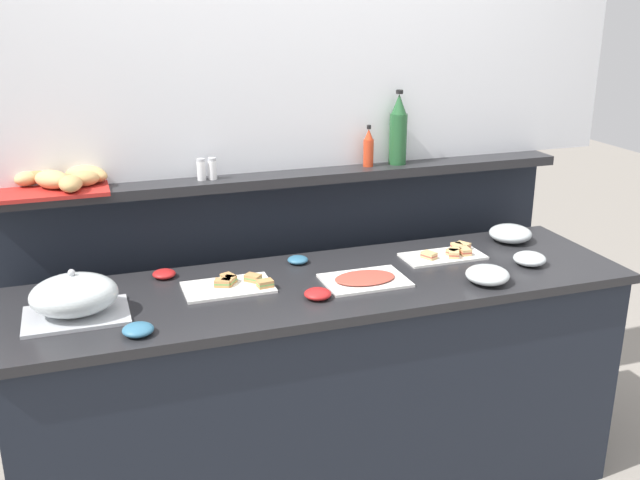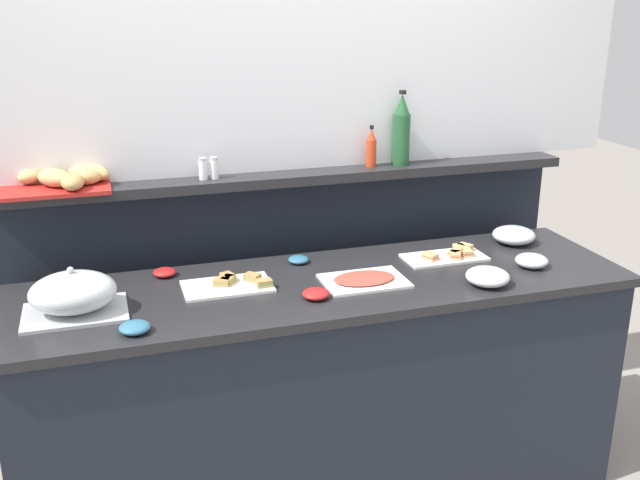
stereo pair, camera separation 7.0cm
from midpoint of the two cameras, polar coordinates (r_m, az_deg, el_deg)
name	(u,v)px [view 2 (the right image)]	position (r m, az deg, el deg)	size (l,w,h in m)	color
ground_plane	(288,415)	(3.66, -1.99, -13.50)	(12.00, 12.00, 0.00)	gray
buffet_counter	(325,391)	(2.93, 1.10, -11.76)	(2.33, 0.65, 0.94)	black
back_ledge_unit	(291,299)	(3.27, -1.66, -4.60)	(2.43, 0.22, 1.25)	black
upper_wall_panel	(285,0)	(3.02, -2.03, 18.21)	(3.03, 0.08, 1.35)	white
sandwich_platter_rear	(449,255)	(3.00, 10.69, -1.18)	(0.33, 0.16, 0.04)	white
sandwich_platter_front	(231,284)	(2.68, -6.24, -3.47)	(0.32, 0.20, 0.04)	white
cold_cuts_platter	(364,280)	(2.72, 4.21, -3.13)	(0.31, 0.22, 0.02)	white
serving_cloche	(73,294)	(2.55, -17.99, -4.06)	(0.34, 0.24, 0.17)	#B7BABF
glass_bowl_large	(514,236)	(3.24, 15.51, 0.31)	(0.18, 0.18, 0.07)	silver
glass_bowl_medium	(532,261)	(2.98, 16.86, -1.60)	(0.13, 0.13, 0.05)	silver
glass_bowl_small	(488,277)	(2.76, 13.67, -2.85)	(0.16, 0.16, 0.06)	silver
condiment_bowl_teal	(298,260)	(2.90, -1.00, -1.54)	(0.08, 0.08, 0.03)	teal
condiment_bowl_cream	(135,327)	(2.39, -13.47, -6.67)	(0.10, 0.10, 0.03)	teal
condiment_bowl_red	(316,294)	(2.57, 0.45, -4.23)	(0.10, 0.10, 0.03)	red
condiment_bowl_dark	(165,272)	(2.82, -11.36, -2.50)	(0.09, 0.09, 0.03)	red
wine_bottle_green	(401,131)	(3.15, 7.02, 8.42)	(0.08, 0.08, 0.32)	#23562D
hot_sauce_bottle	(371,149)	(3.11, 4.68, 7.12)	(0.04, 0.04, 0.18)	red
salt_shaker	(203,169)	(2.92, -8.45, 5.53)	(0.03, 0.03, 0.09)	white
pepper_shaker	(214,168)	(2.93, -7.60, 5.60)	(0.03, 0.03, 0.09)	white
bread_basket	(64,179)	(2.91, -18.75, 4.56)	(0.42, 0.29, 0.08)	#B2231E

